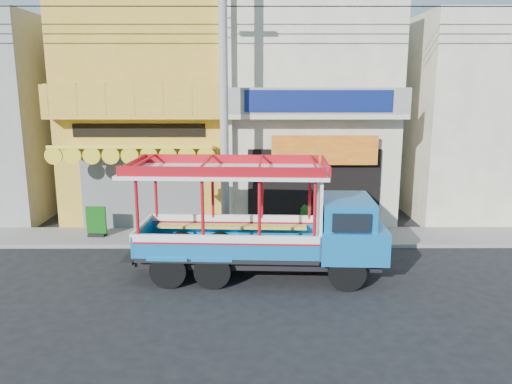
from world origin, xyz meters
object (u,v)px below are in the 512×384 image
potted_plant_b (307,219)px  potted_plant_c (347,220)px  potted_plant_a (313,225)px  songthaew_truck (276,222)px  utility_pole (229,86)px  green_sign (96,224)px

potted_plant_b → potted_plant_c: potted_plant_c is taller
potted_plant_a → songthaew_truck: bearing=-153.1°
utility_pole → potted_plant_b: size_ratio=29.87×
green_sign → potted_plant_c: 8.33m
utility_pole → potted_plant_c: (3.85, 0.65, -4.38)m
potted_plant_c → utility_pole: bearing=-69.0°
utility_pole → potted_plant_c: utility_pole is taller
songthaew_truck → potted_plant_b: songthaew_truck is taller
songthaew_truck → potted_plant_c: (2.51, 3.28, -0.86)m
songthaew_truck → potted_plant_a: 3.54m
potted_plant_b → potted_plant_c: (1.30, -0.42, 0.07)m
songthaew_truck → potted_plant_b: (1.22, 3.70, -0.93)m
potted_plant_a → potted_plant_c: bearing=-31.8°
potted_plant_a → potted_plant_c: (1.16, 0.16, 0.10)m
potted_plant_a → potted_plant_c: 1.17m
songthaew_truck → green_sign: 6.74m
potted_plant_c → potted_plant_a: bearing=-70.7°
utility_pole → potted_plant_a: (2.70, 0.49, -4.48)m
potted_plant_a → potted_plant_c: potted_plant_c is taller
potted_plant_a → potted_plant_b: potted_plant_b is taller
potted_plant_b → green_sign: bearing=46.0°
utility_pole → green_sign: 6.37m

